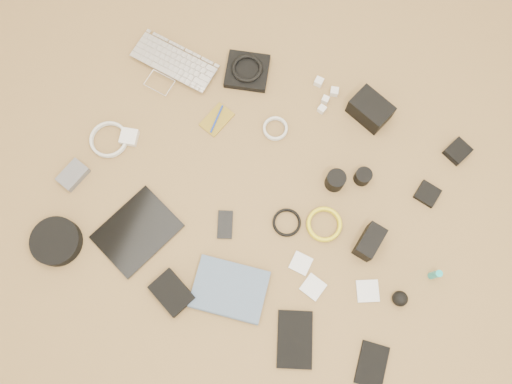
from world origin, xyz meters
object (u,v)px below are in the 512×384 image
at_px(phone, 225,225).
at_px(dslr_camera, 370,110).
at_px(tablet, 137,231).
at_px(paperback, 223,316).
at_px(laptop, 168,72).
at_px(headphone_case, 56,241).

bearing_deg(phone, dslr_camera, 40.33).
distance_m(tablet, paperback, 0.43).
distance_m(laptop, phone, 0.65).
distance_m(phone, paperback, 0.32).
bearing_deg(tablet, headphone_case, -126.95).
relative_size(dslr_camera, tablet, 0.54).
bearing_deg(dslr_camera, headphone_case, -112.86).
relative_size(laptop, headphone_case, 1.93).
relative_size(tablet, paperback, 1.09).
relative_size(tablet, headphone_case, 1.57).
height_order(phone, paperback, paperback).
xyz_separation_m(dslr_camera, headphone_case, (-0.87, -0.90, -0.02)).
xyz_separation_m(tablet, phone, (0.28, 0.15, -0.00)).
bearing_deg(headphone_case, dslr_camera, 46.13).
bearing_deg(headphone_case, paperback, -0.88).
bearing_deg(paperback, phone, 13.73).
xyz_separation_m(dslr_camera, paperback, (-0.22, -0.91, -0.03)).
distance_m(headphone_case, paperback, 0.65).
height_order(dslr_camera, phone, dslr_camera).
relative_size(phone, headphone_case, 0.59).
xyz_separation_m(laptop, phone, (0.45, -0.48, -0.01)).
height_order(phone, headphone_case, headphone_case).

